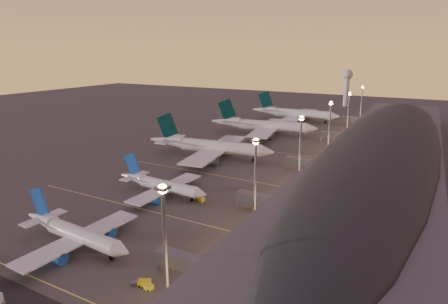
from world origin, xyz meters
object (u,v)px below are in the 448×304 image
radar_tower (347,81)px  baggage_tug_a (146,286)px  airliner_narrow_south (74,233)px  baggage_tug_b (142,283)px  baggage_tug_c (200,199)px  airliner_wide_mid (263,126)px  airliner_narrow_north (161,185)px  airliner_wide_far (295,113)px  airliner_wide_near (209,146)px

radar_tower → baggage_tug_a: size_ratio=9.12×
airliner_narrow_south → baggage_tug_b: (26.02, -4.91, -2.97)m
baggage_tug_b → baggage_tug_c: 47.60m
airliner_wide_mid → radar_tower: 148.05m
airliner_narrow_north → airliner_wide_far: airliner_wide_far is taller
airliner_narrow_north → baggage_tug_a: (29.98, -43.99, -2.97)m
airliner_narrow_north → airliner_wide_far: 158.92m
baggage_tug_a → airliner_wide_mid: bearing=110.5°
radar_tower → airliner_wide_far: bearing=-100.4°
airliner_wide_far → baggage_tug_c: airliner_wide_far is taller
airliner_narrow_north → airliner_wide_far: (-4.51, 158.84, 1.78)m
radar_tower → baggage_tug_a: radar_tower is taller
airliner_wide_mid → baggage_tug_c: (21.39, -104.49, -4.74)m
airliner_wide_mid → airliner_wide_far: airliner_wide_mid is taller
airliner_narrow_north → airliner_wide_far: bearing=93.9°
airliner_narrow_north → baggage_tug_b: (28.59, -43.76, -2.89)m
baggage_tug_c → airliner_wide_far: bearing=119.0°
radar_tower → baggage_tug_c: (2.01, -250.33, -21.31)m
airliner_wide_mid → radar_tower: (19.39, 145.84, 16.57)m
airliner_wide_mid → baggage_tug_b: 154.17m
airliner_wide_mid → airliner_wide_far: (2.33, 52.63, -0.08)m
airliner_narrow_north → baggage_tug_a: airliner_narrow_north is taller
baggage_tug_b → baggage_tug_c: (-14.04, 45.48, 0.02)m
airliner_narrow_south → airliner_wide_far: airliner_wide_far is taller
airliner_narrow_north → airliner_wide_mid: (-6.84, 106.21, 1.86)m
baggage_tug_c → baggage_tug_b: bearing=-50.7°
airliner_wide_mid → airliner_wide_far: 52.68m
airliner_wide_far → baggage_tug_a: size_ratio=17.74×
airliner_narrow_north → airliner_wide_mid: size_ratio=0.58×
airliner_narrow_south → airliner_wide_near: (-12.17, 87.51, 1.62)m
baggage_tug_a → baggage_tug_b: baggage_tug_b is taller
airliner_narrow_north → baggage_tug_b: 52.35m
airliner_wide_mid → baggage_tug_b: (35.43, -149.97, -4.76)m
airliner_wide_far → radar_tower: (17.05, 93.21, 16.65)m
airliner_wide_mid → airliner_wide_far: bearing=78.9°
airliner_narrow_north → airliner_wide_near: airliner_wide_near is taller
airliner_wide_far → airliner_wide_mid: bearing=-93.7°
airliner_narrow_north → radar_tower: size_ratio=1.14×
airliner_wide_far → radar_tower: size_ratio=1.95×
airliner_wide_near → airliner_narrow_north: bearing=-86.2°
baggage_tug_a → baggage_tug_c: 48.25m
airliner_narrow_north → baggage_tug_c: airliner_narrow_north is taller
airliner_wide_near → baggage_tug_a: 100.86m
airliner_narrow_south → baggage_tug_b: bearing=-7.7°
airliner_wide_near → airliner_wide_mid: size_ratio=0.97×
airliner_wide_near → baggage_tug_a: bearing=-74.3°
baggage_tug_b → baggage_tug_c: size_ratio=0.96×
radar_tower → airliner_narrow_south: bearing=-92.0°
airliner_narrow_north → airliner_wide_mid: airliner_wide_mid is taller
airliner_wide_near → airliner_wide_mid: bearing=79.9°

